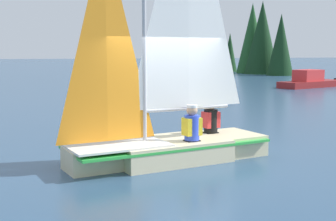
% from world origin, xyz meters
% --- Properties ---
extents(ground_plane, '(260.00, 260.00, 0.00)m').
position_xyz_m(ground_plane, '(0.00, 0.00, 0.00)').
color(ground_plane, '#2D4C6B').
extents(sailboat_main, '(2.29, 4.38, 6.13)m').
position_xyz_m(sailboat_main, '(0.00, -0.01, 0.89)').
color(sailboat_main, beige).
rests_on(sailboat_main, ground_plane).
extents(sailor_helm, '(0.36, 0.39, 1.16)m').
position_xyz_m(sailor_helm, '(-0.26, -0.42, 0.63)').
color(sailor_helm, black).
rests_on(sailor_helm, ground_plane).
extents(sailor_crew, '(0.36, 0.39, 1.16)m').
position_xyz_m(sailor_crew, '(0.50, -1.13, 0.62)').
color(sailor_crew, black).
rests_on(sailor_crew, ground_plane).
extents(motorboat_distant, '(2.94, 5.12, 1.08)m').
position_xyz_m(motorboat_distant, '(16.27, -14.10, 0.37)').
color(motorboat_distant, maroon).
rests_on(motorboat_distant, ground_plane).
extents(treeline_shore, '(16.17, 4.76, 7.06)m').
position_xyz_m(treeline_shore, '(35.58, -18.79, 3.19)').
color(treeline_shore, '#143319').
rests_on(treeline_shore, ground_plane).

